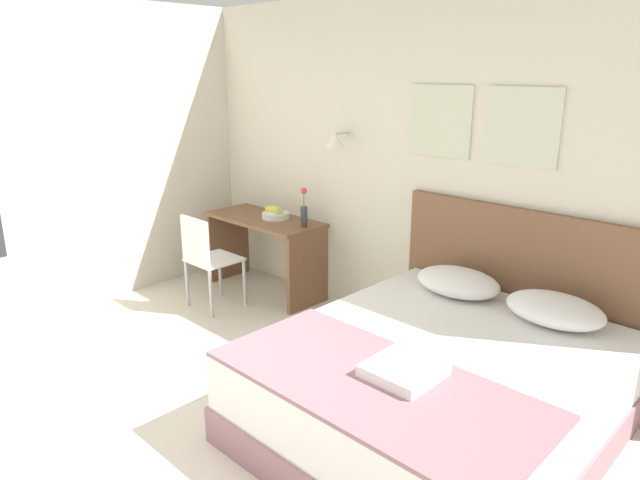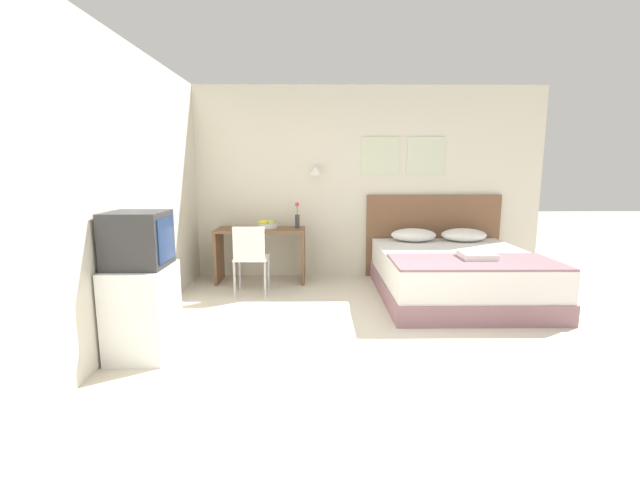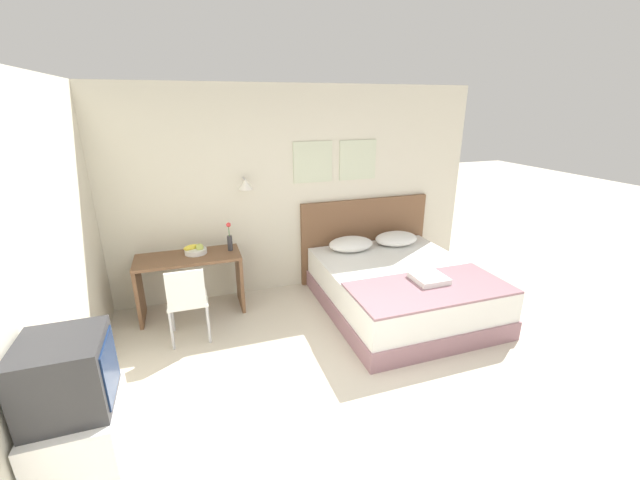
# 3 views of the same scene
# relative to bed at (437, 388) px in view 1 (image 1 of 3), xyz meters

# --- Properties ---
(ground_plane) EXTENTS (24.00, 24.00, 0.00)m
(ground_plane) POSITION_rel_bed_xyz_m (-1.12, -1.67, -0.27)
(ground_plane) COLOR beige
(wall_back) EXTENTS (5.25, 0.31, 2.65)m
(wall_back) POSITION_rel_bed_xyz_m (-1.11, 1.11, 1.06)
(wall_back) COLOR beige
(wall_back) RESTS_ON ground_plane
(bed) EXTENTS (1.77, 2.05, 0.55)m
(bed) POSITION_rel_bed_xyz_m (0.00, 0.00, 0.00)
(bed) COLOR gray
(bed) RESTS_ON ground_plane
(headboard) EXTENTS (1.89, 0.06, 1.16)m
(headboard) POSITION_rel_bed_xyz_m (0.00, 1.05, 0.31)
(headboard) COLOR brown
(headboard) RESTS_ON ground_plane
(pillow_left) EXTENTS (0.60, 0.44, 0.17)m
(pillow_left) POSITION_rel_bed_xyz_m (-0.34, 0.75, 0.37)
(pillow_left) COLOR white
(pillow_left) RESTS_ON bed
(pillow_right) EXTENTS (0.60, 0.44, 0.17)m
(pillow_right) POSITION_rel_bed_xyz_m (0.34, 0.75, 0.37)
(pillow_right) COLOR white
(pillow_right) RESTS_ON bed
(throw_blanket) EXTENTS (1.72, 0.82, 0.02)m
(throw_blanket) POSITION_rel_bed_xyz_m (0.00, -0.59, 0.29)
(throw_blanket) COLOR gray
(throw_blanket) RESTS_ON bed
(folded_towel_near_foot) EXTENTS (0.34, 0.35, 0.06)m
(folded_towel_near_foot) POSITION_rel_bed_xyz_m (0.07, -0.45, 0.33)
(folded_towel_near_foot) COLOR white
(folded_towel_near_foot) RESTS_ON throw_blanket
(desk) EXTENTS (1.19, 0.53, 0.73)m
(desk) POSITION_rel_bed_xyz_m (-2.41, 0.75, 0.24)
(desk) COLOR brown
(desk) RESTS_ON ground_plane
(desk_chair) EXTENTS (0.41, 0.41, 0.85)m
(desk_chair) POSITION_rel_bed_xyz_m (-2.45, 0.11, 0.23)
(desk_chair) COLOR white
(desk_chair) RESTS_ON ground_plane
(fruit_bowl) EXTENTS (0.27, 0.25, 0.12)m
(fruit_bowl) POSITION_rel_bed_xyz_m (-2.32, 0.81, 0.50)
(fruit_bowl) COLOR silver
(fruit_bowl) RESTS_ON desk
(flower_vase) EXTENTS (0.06, 0.06, 0.35)m
(flower_vase) POSITION_rel_bed_xyz_m (-1.92, 0.79, 0.60)
(flower_vase) COLOR #333338
(flower_vase) RESTS_ON desk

